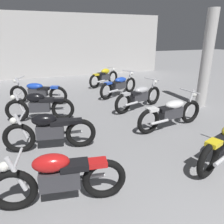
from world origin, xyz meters
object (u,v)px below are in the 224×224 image
motorcycle_right_row_4 (119,85)px  support_pillar (207,60)px  motorcycle_left_row_3 (39,106)px  motorcycle_left_row_4 (38,92)px  motorcycle_left_row_1 (59,177)px  motorcycle_right_row_3 (139,96)px  motorcycle_right_row_5 (104,77)px  motorcycle_right_row_2 (171,112)px  motorcycle_left_row_2 (50,130)px

motorcycle_right_row_4 → support_pillar: bearing=-45.9°
motorcycle_left_row_3 → motorcycle_right_row_4: bearing=27.3°
motorcycle_left_row_3 → motorcycle_left_row_4: motorcycle_left_row_4 is taller
support_pillar → motorcycle_left_row_1: (-5.42, -2.97, -1.14)m
motorcycle_right_row_3 → motorcycle_right_row_5: bearing=89.0°
motorcycle_right_row_5 → motorcycle_left_row_3: bearing=-132.2°
motorcycle_right_row_2 → motorcycle_right_row_4: same height
motorcycle_right_row_5 → support_pillar: bearing=-62.8°
motorcycle_left_row_1 → motorcycle_left_row_2: (0.05, 1.71, 0.00)m
motorcycle_left_row_2 → motorcycle_left_row_3: bearing=92.7°
support_pillar → motorcycle_right_row_5: support_pillar is taller
motorcycle_left_row_2 → motorcycle_right_row_4: (3.16, 3.53, -0.01)m
motorcycle_left_row_3 → motorcycle_right_row_5: size_ratio=1.07×
motorcycle_left_row_4 → motorcycle_right_row_3: 3.68m
motorcycle_left_row_2 → motorcycle_left_row_4: (-0.03, 3.62, -0.01)m
motorcycle_left_row_2 → motorcycle_right_row_2: 3.16m
motorcycle_left_row_4 → motorcycle_right_row_2: (3.20, -3.61, 0.00)m
support_pillar → motorcycle_left_row_3: support_pillar is taller
support_pillar → motorcycle_right_row_2: 2.78m
motorcycle_left_row_4 → motorcycle_right_row_5: bearing=29.7°
motorcycle_left_row_4 → motorcycle_right_row_3: size_ratio=0.95×
motorcycle_left_row_1 → motorcycle_left_row_2: 1.72m
motorcycle_left_row_1 → motorcycle_left_row_4: 5.34m
motorcycle_left_row_2 → motorcycle_left_row_3: (-0.09, 1.85, 0.00)m
motorcycle_left_row_2 → motorcycle_left_row_3: same height
motorcycle_left_row_2 → motorcycle_right_row_4: motorcycle_right_row_4 is taller
motorcycle_left_row_3 → motorcycle_left_row_4: size_ratio=0.97×
motorcycle_left_row_1 → support_pillar: bearing=28.8°
motorcycle_left_row_2 → motorcycle_right_row_3: motorcycle_right_row_3 is taller
motorcycle_left_row_4 → motorcycle_right_row_2: bearing=-48.5°
motorcycle_left_row_1 → motorcycle_right_row_2: size_ratio=0.90×
support_pillar → motorcycle_left_row_4: (-5.40, 2.36, -1.15)m
support_pillar → motorcycle_right_row_3: 2.55m
motorcycle_left_row_4 → motorcycle_right_row_5: size_ratio=1.10×
motorcycle_left_row_2 → motorcycle_left_row_4: size_ratio=0.99×
motorcycle_left_row_2 → motorcycle_right_row_2: size_ratio=0.90×
motorcycle_left_row_3 → motorcycle_right_row_5: (3.29, 3.62, 0.00)m
motorcycle_left_row_2 → motorcycle_right_row_4: size_ratio=0.98×
support_pillar → motorcycle_right_row_5: bearing=117.2°
motorcycle_left_row_4 → motorcycle_right_row_4: 3.20m
motorcycle_left_row_2 → motorcycle_left_row_4: bearing=90.5°
motorcycle_left_row_3 → motorcycle_left_row_2: bearing=-87.3°
motorcycle_left_row_1 → motorcycle_right_row_2: motorcycle_right_row_2 is taller
motorcycle_left_row_3 → motorcycle_right_row_3: 3.22m
motorcycle_right_row_5 → motorcycle_right_row_2: bearing=-90.4°
motorcycle_left_row_1 → motorcycle_right_row_4: motorcycle_right_row_4 is taller
motorcycle_right_row_4 → motorcycle_right_row_5: size_ratio=1.11×
motorcycle_right_row_2 → motorcycle_right_row_4: size_ratio=1.08×
motorcycle_left_row_3 → motorcycle_left_row_4: bearing=88.3°
motorcycle_left_row_2 → support_pillar: bearing=13.2°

